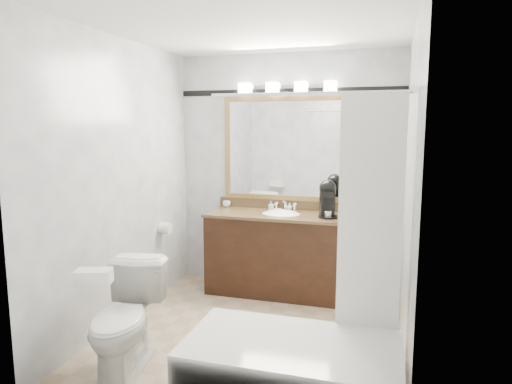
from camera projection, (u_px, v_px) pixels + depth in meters
The scene contains 14 objects.
room at pixel (252, 188), 3.66m from camera, with size 2.42×2.62×2.52m.
vanity at pixel (281, 252), 4.75m from camera, with size 1.53×0.58×0.97m.
mirror at pixel (287, 149), 4.84m from camera, with size 1.40×0.04×1.10m.
vanity_light_bar at pixel (287, 88), 4.70m from camera, with size 1.02×0.14×0.12m.
accent_stripe at pixel (288, 91), 4.77m from camera, with size 2.40×0.01×0.06m, color black.
bathtub at pixel (296, 367), 2.80m from camera, with size 1.30×0.75×1.96m.
tp_roll at pixel (165, 228), 4.70m from camera, with size 0.12×0.12×0.11m, color white.
toilet at pixel (126, 320), 3.24m from camera, with size 0.43×0.75×0.76m, color white.
tissue_box at pixel (94, 277), 2.86m from camera, with size 0.22×0.12×0.09m, color white.
coffee_maker at pixel (327, 198), 4.50m from camera, with size 0.20×0.24×0.37m.
cup_left at pixel (227, 204), 5.06m from camera, with size 0.09×0.09×0.07m, color white.
soap_bottle_a at pixel (271, 206), 4.87m from camera, with size 0.04×0.04×0.10m, color white.
soap_bottle_b at pixel (289, 207), 4.87m from camera, with size 0.06×0.06×0.08m, color white.
soap_bar at pixel (278, 210), 4.81m from camera, with size 0.08×0.05×0.02m, color beige.
Camera 1 is at (1.06, -3.47, 1.75)m, focal length 32.00 mm.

